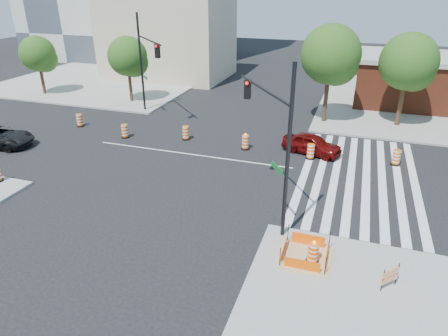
{
  "coord_description": "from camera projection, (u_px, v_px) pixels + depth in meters",
  "views": [
    {
      "loc": [
        10.11,
        -23.02,
        10.75
      ],
      "look_at": [
        3.79,
        -4.19,
        1.4
      ],
      "focal_mm": 32.0,
      "sensor_mm": 36.0,
      "label": 1
    }
  ],
  "objects": [
    {
      "name": "median_drum_2",
      "position": [
        186.0,
        133.0,
        29.58
      ],
      "size": [
        0.6,
        0.6,
        1.02
      ],
      "color": "black",
      "rests_on": "ground"
    },
    {
      "name": "tree_north_a",
      "position": [
        38.0,
        56.0,
        39.73
      ],
      "size": [
        3.49,
        3.47,
        5.9
      ],
      "color": "#382314",
      "rests_on": "ground"
    },
    {
      "name": "median_drum_3",
      "position": [
        245.0,
        143.0,
        27.87
      ],
      "size": [
        0.6,
        0.6,
        1.18
      ],
      "color": "black",
      "rests_on": "ground"
    },
    {
      "name": "ground",
      "position": [
        191.0,
        154.0,
        27.23
      ],
      "size": [
        120.0,
        120.0,
        0.0
      ],
      "primitive_type": "plane",
      "color": "black",
      "rests_on": "ground"
    },
    {
      "name": "sidewalk_ne",
      "position": [
        442.0,
        106.0,
        37.45
      ],
      "size": [
        22.0,
        22.0,
        0.15
      ],
      "primitive_type": "cube",
      "color": "gray",
      "rests_on": "ground"
    },
    {
      "name": "median_drum_4",
      "position": [
        311.0,
        152.0,
        26.36
      ],
      "size": [
        0.6,
        0.6,
        1.02
      ],
      "color": "black",
      "rests_on": "ground"
    },
    {
      "name": "pit_drum",
      "position": [
        313.0,
        254.0,
        16.38
      ],
      "size": [
        0.55,
        0.55,
        1.07
      ],
      "color": "black",
      "rests_on": "ground"
    },
    {
      "name": "median_drum_1",
      "position": [
        125.0,
        131.0,
        29.95
      ],
      "size": [
        0.6,
        0.6,
        1.02
      ],
      "color": "black",
      "rests_on": "ground"
    },
    {
      "name": "signal_pole_nw",
      "position": [
        146.0,
        57.0,
        32.77
      ],
      "size": [
        4.44,
        4.6,
        8.27
      ],
      "rotation": [
        0.0,
        0.0,
        -0.8
      ],
      "color": "black",
      "rests_on": "ground"
    },
    {
      "name": "sidewalk_nw",
      "position": [
        111.0,
        79.0,
        47.82
      ],
      "size": [
        22.0,
        22.0,
        0.15
      ],
      "primitive_type": "cube",
      "color": "gray",
      "rests_on": "ground"
    },
    {
      "name": "tree_north_d",
      "position": [
        409.0,
        65.0,
        30.36
      ],
      "size": [
        4.32,
        4.32,
        7.35
      ],
      "color": "#382314",
      "rests_on": "ground"
    },
    {
      "name": "excavation_pit",
      "position": [
        305.0,
        256.0,
        16.83
      ],
      "size": [
        2.2,
        2.2,
        0.9
      ],
      "color": "tan",
      "rests_on": "ground"
    },
    {
      "name": "tree_north_c",
      "position": [
        331.0,
        58.0,
        31.11
      ],
      "size": [
        4.63,
        4.63,
        7.87
      ],
      "color": "#382314",
      "rests_on": "ground"
    },
    {
      "name": "median_drum_0",
      "position": [
        80.0,
        121.0,
        32.26
      ],
      "size": [
        0.6,
        0.6,
        1.02
      ],
      "color": "black",
      "rests_on": "ground"
    },
    {
      "name": "lane_centerline",
      "position": [
        191.0,
        154.0,
        27.23
      ],
      "size": [
        14.0,
        0.12,
        0.01
      ],
      "primitive_type": "cube",
      "color": "silver",
      "rests_on": "ground"
    },
    {
      "name": "red_coupe",
      "position": [
        312.0,
        144.0,
        27.11
      ],
      "size": [
        4.31,
        2.64,
        1.37
      ],
      "primitive_type": "imported",
      "rotation": [
        0.0,
        0.0,
        1.3
      ],
      "color": "#520707",
      "rests_on": "ground"
    },
    {
      "name": "barricade",
      "position": [
        390.0,
        276.0,
        14.97
      ],
      "size": [
        0.63,
        0.64,
        1.01
      ],
      "rotation": [
        0.0,
        0.0,
        0.8
      ],
      "color": "#F45605",
      "rests_on": "ground"
    },
    {
      "name": "beige_midrise",
      "position": [
        168.0,
        34.0,
        47.43
      ],
      "size": [
        14.0,
        10.0,
        10.0
      ],
      "primitive_type": "cube",
      "color": "#C6B397",
      "rests_on": "ground"
    },
    {
      "name": "signal_pole_se",
      "position": [
        273.0,
        127.0,
        17.82
      ],
      "size": [
        3.57,
        4.89,
        7.84
      ],
      "rotation": [
        0.0,
        0.0,
        2.2
      ],
      "color": "black",
      "rests_on": "ground"
    },
    {
      "name": "crosswalk_east",
      "position": [
        358.0,
        177.0,
        24.08
      ],
      "size": [
        6.75,
        13.5,
        0.01
      ],
      "color": "silver",
      "rests_on": "ground"
    },
    {
      "name": "tree_north_b",
      "position": [
        128.0,
        59.0,
        37.13
      ],
      "size": [
        3.65,
        3.65,
        6.21
      ],
      "color": "#382314",
      "rests_on": "ground"
    },
    {
      "name": "median_drum_5",
      "position": [
        396.0,
        158.0,
        25.47
      ],
      "size": [
        0.6,
        0.6,
        1.02
      ],
      "color": "black",
      "rests_on": "ground"
    },
    {
      "name": "brick_storefront",
      "position": [
        448.0,
        82.0,
        36.5
      ],
      "size": [
        16.5,
        8.5,
        4.6
      ],
      "color": "brown",
      "rests_on": "ground"
    }
  ]
}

